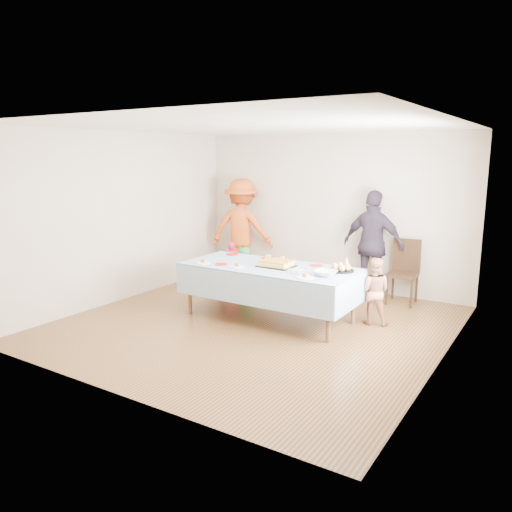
% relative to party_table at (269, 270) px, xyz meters
% --- Properties ---
extents(ground, '(5.00, 5.00, 0.00)m').
position_rel_party_table_xyz_m(ground, '(-0.04, -0.32, -0.72)').
color(ground, '#472814').
rests_on(ground, ground).
extents(room_walls, '(5.04, 5.04, 2.72)m').
position_rel_party_table_xyz_m(room_walls, '(0.01, -0.31, 1.05)').
color(room_walls, '#BDAE9A').
rests_on(room_walls, ground).
extents(party_table, '(2.50, 1.10, 0.78)m').
position_rel_party_table_xyz_m(party_table, '(0.00, 0.00, 0.00)').
color(party_table, brown).
rests_on(party_table, ground).
extents(birthday_cake, '(0.48, 0.37, 0.09)m').
position_rel_party_table_xyz_m(birthday_cake, '(0.11, 0.02, 0.10)').
color(birthday_cake, black).
rests_on(birthday_cake, party_table).
extents(rolls_tray, '(0.36, 0.36, 0.11)m').
position_rel_party_table_xyz_m(rolls_tray, '(0.99, 0.23, 0.10)').
color(rolls_tray, black).
rests_on(rolls_tray, party_table).
extents(punch_bowl, '(0.29, 0.29, 0.07)m').
position_rel_party_table_xyz_m(punch_bowl, '(0.93, -0.12, 0.09)').
color(punch_bowl, silver).
rests_on(punch_bowl, party_table).
extents(party_hat, '(0.10, 0.10, 0.17)m').
position_rel_party_table_xyz_m(party_hat, '(0.99, 0.44, 0.14)').
color(party_hat, white).
rests_on(party_hat, party_table).
extents(fork_pile, '(0.24, 0.18, 0.07)m').
position_rel_party_table_xyz_m(fork_pile, '(0.52, -0.21, 0.09)').
color(fork_pile, white).
rests_on(fork_pile, party_table).
extents(plate_red_far_a, '(0.20, 0.20, 0.01)m').
position_rel_party_table_xyz_m(plate_red_far_a, '(-0.92, 0.40, 0.06)').
color(plate_red_far_a, red).
rests_on(plate_red_far_a, party_table).
extents(plate_red_far_b, '(0.20, 0.20, 0.01)m').
position_rel_party_table_xyz_m(plate_red_far_b, '(-0.28, 0.43, 0.06)').
color(plate_red_far_b, red).
rests_on(plate_red_far_b, party_table).
extents(plate_red_far_c, '(0.19, 0.19, 0.01)m').
position_rel_party_table_xyz_m(plate_red_far_c, '(-0.03, 0.43, 0.06)').
color(plate_red_far_c, red).
rests_on(plate_red_far_c, party_table).
extents(plate_red_far_d, '(0.19, 0.19, 0.01)m').
position_rel_party_table_xyz_m(plate_red_far_d, '(0.56, 0.37, 0.06)').
color(plate_red_far_d, red).
rests_on(plate_red_far_d, party_table).
extents(plate_red_near, '(0.18, 0.18, 0.01)m').
position_rel_party_table_xyz_m(plate_red_near, '(-0.62, -0.30, 0.06)').
color(plate_red_near, red).
rests_on(plate_red_near, party_table).
extents(plate_white_left, '(0.21, 0.21, 0.01)m').
position_rel_party_table_xyz_m(plate_white_left, '(-0.90, -0.36, 0.06)').
color(plate_white_left, white).
rests_on(plate_white_left, party_table).
extents(plate_white_mid, '(0.20, 0.20, 0.01)m').
position_rel_party_table_xyz_m(plate_white_mid, '(-0.34, -0.30, 0.06)').
color(plate_white_mid, white).
rests_on(plate_white_mid, party_table).
extents(plate_white_right, '(0.23, 0.23, 0.01)m').
position_rel_party_table_xyz_m(plate_white_right, '(0.75, -0.36, 0.06)').
color(plate_white_right, white).
rests_on(plate_white_right, party_table).
extents(dining_chair, '(0.46, 0.46, 1.02)m').
position_rel_party_table_xyz_m(dining_chair, '(1.40, 1.86, -0.16)').
color(dining_chair, black).
rests_on(dining_chair, ground).
extents(toddler_left, '(0.29, 0.20, 0.76)m').
position_rel_party_table_xyz_m(toddler_left, '(-1.63, 1.41, -0.34)').
color(toddler_left, '#D31A4F').
rests_on(toddler_left, ground).
extents(toddler_mid, '(0.43, 0.31, 0.81)m').
position_rel_party_table_xyz_m(toddler_mid, '(-1.02, 0.91, -0.32)').
color(toddler_mid, '#28783A').
rests_on(toddler_mid, ground).
extents(toddler_right, '(0.53, 0.46, 0.95)m').
position_rel_party_table_xyz_m(toddler_right, '(1.35, 0.58, -0.25)').
color(toddler_right, '#B06D52').
rests_on(toddler_right, ground).
extents(adult_left, '(1.35, 0.95, 1.89)m').
position_rel_party_table_xyz_m(adult_left, '(-1.73, 1.88, 0.22)').
color(adult_left, '#CB5119').
rests_on(adult_left, ground).
extents(adult_right, '(1.07, 0.52, 1.78)m').
position_rel_party_table_xyz_m(adult_right, '(0.86, 1.88, 0.16)').
color(adult_right, '#332939').
rests_on(adult_right, ground).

